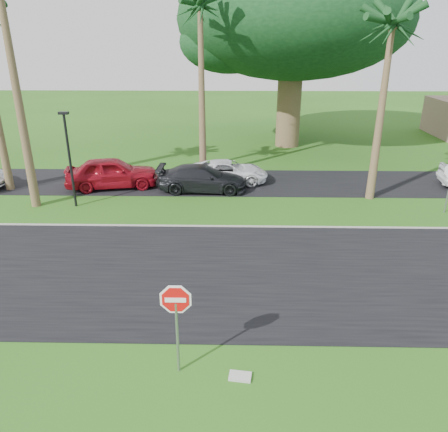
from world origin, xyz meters
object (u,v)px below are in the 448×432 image
at_px(car_red, 112,173).
at_px(car_minivan, 228,172).
at_px(stop_sign_near, 176,311).
at_px(car_dark, 202,179).

xyz_separation_m(car_red, car_minivan, (6.42, 1.05, -0.21)).
xyz_separation_m(stop_sign_near, car_dark, (-0.33, 13.96, -1.08)).
bearing_deg(stop_sign_near, car_minivan, 86.17).
xyz_separation_m(car_dark, car_minivan, (1.37, 1.54, -0.06)).
bearing_deg(stop_sign_near, car_red, 110.44).
relative_size(car_red, car_dark, 1.03).
relative_size(stop_sign_near, car_minivan, 0.57).
relative_size(stop_sign_near, car_red, 0.53).
distance_m(car_red, car_minivan, 6.51).
distance_m(stop_sign_near, car_minivan, 15.57).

